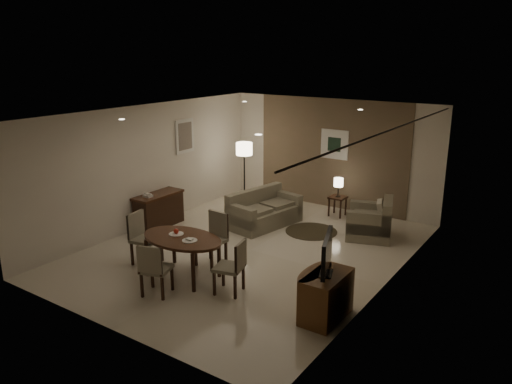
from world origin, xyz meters
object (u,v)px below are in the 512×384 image
Objects in this scene: floor_lamp at (244,174)px; chair_left at (146,239)px; armchair at (370,218)px; tv_cabinet at (326,296)px; sofa at (265,209)px; console_desk at (159,210)px; chair_far at (211,240)px; chair_right at (229,267)px; chair_near at (156,268)px; dining_table at (183,257)px; side_table at (337,206)px.

chair_left is at bearing -81.27° from floor_lamp.
armchair is at bearing -6.01° from floor_lamp.
tv_cabinet is 4.13m from sofa.
chair_left is 1.02× the size of armchair.
chair_far reaches higher than console_desk.
console_desk is 3.62m from chair_right.
chair_far reaches higher than chair_left.
floor_lamp is (-1.63, 4.73, 0.35)m from chair_near.
chair_near is 1.00× the size of chair_right.
armchair is at bearing -131.76° from chair_near.
sofa is 2.31m from armchair.
chair_right is 3.29m from sofa.
console_desk reaches higher than tv_cabinet.
sofa is at bearing 95.04° from dining_table.
dining_table is (-2.70, -0.12, 0.01)m from tv_cabinet.
tv_cabinet is 1.90× the size of side_table.
chair_right is at bearing -100.82° from chair_left.
chair_near is at bearing -45.79° from console_desk.
sofa is at bearing -38.32° from floor_lamp.
console_desk is 4.61m from armchair.
dining_table is 4.13m from armchair.
armchair is (0.93, 3.67, -0.03)m from chair_right.
console_desk is at bearing 162.95° from tv_cabinet.
chair_near is (-2.60, -0.85, 0.10)m from tv_cabinet.
console_desk is at bearing 160.16° from chair_far.
tv_cabinet is 1.00× the size of chair_near.
chair_left is (-1.03, -0.60, -0.01)m from chair_far.
dining_table is at bearing -105.96° from chair_right.
console_desk is 1.33× the size of chair_right.
tv_cabinet is 2.74m from chair_near.
tv_cabinet is at bearing -17.05° from console_desk.
chair_far reaches higher than chair_near.
sofa is (0.67, 2.96, -0.09)m from chair_left.
armchair is at bearing 101.89° from tv_cabinet.
tv_cabinet is 3.59m from armchair.
chair_near is at bearing -163.87° from sofa.
armchair is (1.96, 3.64, 0.06)m from dining_table.
console_desk is at bearing -135.89° from side_table.
chair_left is at bearing 177.95° from sofa.
dining_table is 1.64× the size of armchair.
dining_table is at bearing -101.23° from chair_left.
chair_left is 3.03m from sofa.
side_table is at bearing 12.55° from floor_lamp.
chair_far is at bearing -160.57° from sofa.
chair_left is (1.26, -1.58, 0.11)m from console_desk.
chair_near is 3.74m from sofa.
tv_cabinet is 0.95× the size of armchair.
console_desk is 1.33× the size of tv_cabinet.
side_table is 0.30× the size of floor_lamp.
floor_lamp is (-2.57, 4.04, 0.35)m from chair_right.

